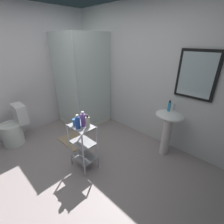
{
  "coord_description": "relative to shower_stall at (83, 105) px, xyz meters",
  "views": [
    {
      "loc": [
        1.65,
        -0.76,
        1.87
      ],
      "look_at": [
        0.18,
        0.77,
        0.88
      ],
      "focal_mm": 25.19,
      "sensor_mm": 36.0,
      "label": 1
    }
  ],
  "objects": [
    {
      "name": "hand_soap_bottle",
      "position": [
        1.91,
        0.32,
        0.42
      ],
      "size": [
        0.05,
        0.05,
        0.18
      ],
      "color": "#389ED1",
      "rests_on": "pedestal_sink"
    },
    {
      "name": "bath_mat",
      "position": [
        0.47,
        -0.63,
        -0.45
      ],
      "size": [
        0.6,
        0.4,
        0.02
      ],
      "primitive_type": "cube",
      "color": "tan",
      "rests_on": "ground_plane"
    },
    {
      "name": "ground_plane",
      "position": [
        1.21,
        -1.23,
        -0.47
      ],
      "size": [
        4.2,
        4.2,
        0.02
      ],
      "primitive_type": "cube",
      "color": "#9E8F8F"
    },
    {
      "name": "rinse_cup",
      "position": [
        1.1,
        -0.93,
        0.33
      ],
      "size": [
        0.07,
        0.07,
        0.1
      ],
      "primitive_type": "cylinder",
      "color": "#3870B2",
      "rests_on": "storage_cart"
    },
    {
      "name": "storage_cart",
      "position": [
        1.19,
        -0.89,
        -0.03
      ],
      "size": [
        0.38,
        0.28,
        0.74
      ],
      "color": "silver",
      "rests_on": "ground_plane"
    },
    {
      "name": "toilet",
      "position": [
        -0.27,
        -1.43,
        -0.15
      ],
      "size": [
        0.37,
        0.49,
        0.76
      ],
      "color": "white",
      "rests_on": "ground_plane"
    },
    {
      "name": "conditioner_bottle_purple",
      "position": [
        1.21,
        -0.86,
        0.37
      ],
      "size": [
        0.07,
        0.07,
        0.22
      ],
      "color": "#8A55AD",
      "rests_on": "storage_cart"
    },
    {
      "name": "wall_left",
      "position": [
        -0.64,
        -1.23,
        0.79
      ],
      "size": [
        0.1,
        4.2,
        2.5
      ],
      "primitive_type": "cube",
      "color": "silver",
      "rests_on": "ground_plane"
    },
    {
      "name": "shower_stall",
      "position": [
        0.0,
        0.0,
        0.0
      ],
      "size": [
        0.92,
        0.92,
        2.0
      ],
      "color": "white",
      "rests_on": "ground_plane"
    },
    {
      "name": "shampoo_bottle_blue",
      "position": [
        1.2,
        -0.95,
        0.37
      ],
      "size": [
        0.07,
        0.07,
        0.21
      ],
      "color": "blue",
      "rests_on": "storage_cart"
    },
    {
      "name": "pedestal_sink",
      "position": [
        1.95,
        0.29,
        0.12
      ],
      "size": [
        0.46,
        0.37,
        0.81
      ],
      "color": "white",
      "rests_on": "ground_plane"
    },
    {
      "name": "wall_back",
      "position": [
        1.22,
        0.62,
        0.79
      ],
      "size": [
        4.2,
        0.14,
        2.5
      ],
      "color": "silver",
      "rests_on": "ground_plane"
    },
    {
      "name": "sink_faucet",
      "position": [
        1.95,
        0.41,
        0.4
      ],
      "size": [
        0.03,
        0.03,
        0.1
      ],
      "primitive_type": "cylinder",
      "color": "silver",
      "rests_on": "pedestal_sink"
    },
    {
      "name": "lotion_bottle_white",
      "position": [
        1.28,
        -0.84,
        0.36
      ],
      "size": [
        0.06,
        0.06,
        0.19
      ],
      "color": "white",
      "rests_on": "storage_cart"
    }
  ]
}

